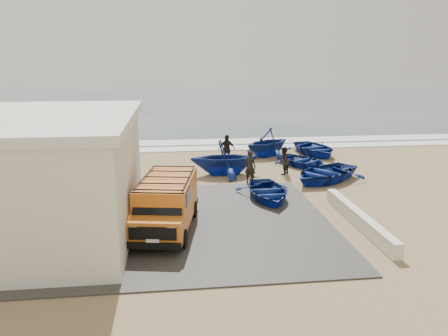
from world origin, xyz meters
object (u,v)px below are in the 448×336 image
fisherman_front (250,167)px  fisherman_middle (283,161)px  boat_far_right (315,148)px  building (18,174)px  fisherman_back (227,150)px  boat_mid_left (224,158)px  boat_near_left (267,191)px  boat_far_left (268,142)px  boat_near_right (325,173)px  van (166,202)px  boat_mid_right (303,161)px  parapet (359,219)px

fisherman_front → fisherman_middle: fisherman_front is taller
boat_far_right → fisherman_front: bearing=-142.5°
building → fisherman_middle: building is taller
fisherman_back → boat_far_right: bearing=7.2°
boat_mid_left → fisherman_back: bearing=-12.3°
boat_near_left → boat_mid_left: 4.73m
boat_far_left → boat_far_right: size_ratio=0.85×
building → boat_mid_left: (8.31, 7.02, -1.20)m
boat_far_left → fisherman_back: boat_far_left is taller
boat_near_right → boat_mid_left: 5.36m
van → boat_mid_right: van is taller
van → fisherman_back: bearing=80.4°
boat_mid_right → boat_near_left: bearing=-149.9°
boat_far_right → boat_mid_left: bearing=-157.4°
boat_mid_left → boat_near_right: bearing=-112.9°
building → boat_near_left: size_ratio=2.63×
parapet → boat_far_left: bearing=94.0°
boat_mid_right → fisherman_back: bearing=137.4°
parapet → fisherman_back: size_ratio=3.30×
boat_far_right → fisherman_back: bearing=-172.5°
boat_mid_left → boat_mid_right: boat_mid_left is taller
fisherman_middle → building: bearing=-19.3°
van → fisherman_middle: size_ratio=3.18×
boat_mid_right → fisherman_front: fisherman_front is taller
parapet → boat_mid_left: boat_mid_left is taller
boat_mid_right → boat_far_left: 3.41m
van → fisherman_back: van is taller
boat_far_right → fisherman_back: size_ratio=2.27×
boat_near_left → boat_mid_right: 6.61m
boat_far_right → fisherman_middle: size_ratio=2.69×
boat_near_left → fisherman_middle: fisherman_middle is taller
boat_near_left → boat_near_right: (3.58, 2.58, 0.08)m
boat_near_left → fisherman_middle: size_ratio=2.33×
parapet → van: size_ratio=1.23×
building → fisherman_back: building is taller
boat_near_right → boat_far_left: bearing=159.1°
building → fisherman_front: building is taller
building → boat_near_left: 10.21m
van → boat_mid_left: bearing=77.8°
boat_near_right → boat_mid_right: size_ratio=1.27×
boat_mid_left → fisherman_middle: boat_mid_left is taller
boat_far_right → fisherman_back: (-6.08, -2.00, 0.48)m
boat_far_right → fisherman_middle: fisherman_middle is taller
boat_near_right → boat_near_left: bearing=-90.3°
fisherman_middle → boat_far_left: bearing=-140.9°
boat_far_right → fisherman_front: (-5.39, -6.02, 0.42)m
van → boat_near_right: size_ratio=1.13×
boat_near_left → van: bearing=-146.4°
boat_far_right → parapet: bearing=-111.3°
parapet → fisherman_front: 7.00m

